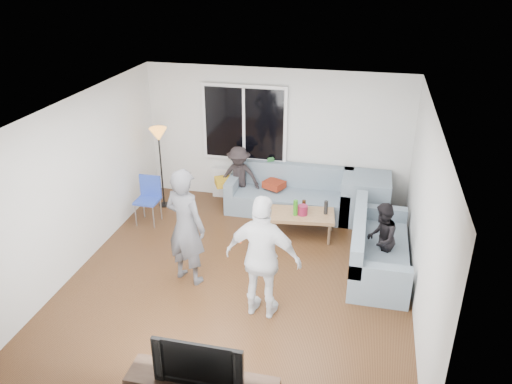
% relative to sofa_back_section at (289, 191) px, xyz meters
% --- Properties ---
extents(floor, '(5.00, 5.50, 0.04)m').
position_rel_sofa_back_section_xyz_m(floor, '(-0.35, -2.27, -0.45)').
color(floor, '#56351C').
rests_on(floor, ground).
extents(ceiling, '(5.00, 5.50, 0.04)m').
position_rel_sofa_back_section_xyz_m(ceiling, '(-0.35, -2.27, 2.20)').
color(ceiling, white).
rests_on(ceiling, ground).
extents(wall_back, '(5.00, 0.04, 2.60)m').
position_rel_sofa_back_section_xyz_m(wall_back, '(-0.35, 0.50, 0.88)').
color(wall_back, silver).
rests_on(wall_back, ground).
extents(wall_front, '(5.00, 0.04, 2.60)m').
position_rel_sofa_back_section_xyz_m(wall_front, '(-0.35, -5.04, 0.88)').
color(wall_front, silver).
rests_on(wall_front, ground).
extents(wall_left, '(0.04, 5.50, 2.60)m').
position_rel_sofa_back_section_xyz_m(wall_left, '(-2.87, -2.27, 0.88)').
color(wall_left, silver).
rests_on(wall_left, ground).
extents(wall_right, '(0.04, 5.50, 2.60)m').
position_rel_sofa_back_section_xyz_m(wall_right, '(2.17, -2.27, 0.88)').
color(wall_right, silver).
rests_on(wall_right, ground).
extents(window_frame, '(1.62, 0.06, 1.47)m').
position_rel_sofa_back_section_xyz_m(window_frame, '(-0.95, 0.42, 1.12)').
color(window_frame, white).
rests_on(window_frame, wall_back).
extents(window_glass, '(1.50, 0.02, 1.35)m').
position_rel_sofa_back_section_xyz_m(window_glass, '(-0.95, 0.38, 1.12)').
color(window_glass, black).
rests_on(window_glass, window_frame).
extents(window_mullion, '(0.05, 0.03, 1.35)m').
position_rel_sofa_back_section_xyz_m(window_mullion, '(-0.95, 0.37, 1.12)').
color(window_mullion, white).
rests_on(window_mullion, window_frame).
extents(radiator, '(1.30, 0.12, 0.62)m').
position_rel_sofa_back_section_xyz_m(radiator, '(-0.95, 0.38, -0.11)').
color(radiator, silver).
rests_on(radiator, floor).
extents(potted_plant, '(0.21, 0.17, 0.34)m').
position_rel_sofa_back_section_xyz_m(potted_plant, '(-0.44, 0.35, 0.37)').
color(potted_plant, '#2C6F32').
rests_on(potted_plant, radiator).
extents(vase, '(0.20, 0.20, 0.16)m').
position_rel_sofa_back_section_xyz_m(vase, '(-1.01, 0.35, 0.28)').
color(vase, white).
rests_on(vase, radiator).
extents(sofa_back_section, '(2.30, 0.85, 0.85)m').
position_rel_sofa_back_section_xyz_m(sofa_back_section, '(0.00, 0.00, 0.00)').
color(sofa_back_section, slate).
rests_on(sofa_back_section, floor).
extents(sofa_right_section, '(2.00, 0.85, 0.85)m').
position_rel_sofa_back_section_xyz_m(sofa_right_section, '(1.67, -1.58, 0.00)').
color(sofa_right_section, slate).
rests_on(sofa_right_section, floor).
extents(sofa_corner, '(0.85, 0.85, 0.85)m').
position_rel_sofa_back_section_xyz_m(sofa_corner, '(1.40, 0.00, 0.00)').
color(sofa_corner, slate).
rests_on(sofa_corner, floor).
extents(cushion_yellow, '(0.48, 0.46, 0.14)m').
position_rel_sofa_back_section_xyz_m(cushion_yellow, '(-1.22, -0.02, 0.09)').
color(cushion_yellow, gold).
rests_on(cushion_yellow, sofa_back_section).
extents(cushion_red, '(0.45, 0.43, 0.13)m').
position_rel_sofa_back_section_xyz_m(cushion_red, '(-0.29, 0.06, 0.09)').
color(cushion_red, maroon).
rests_on(cushion_red, sofa_back_section).
extents(coffee_table, '(1.16, 0.72, 0.40)m').
position_rel_sofa_back_section_xyz_m(coffee_table, '(0.36, -0.78, -0.22)').
color(coffee_table, '#AC8353').
rests_on(coffee_table, floor).
extents(pitcher, '(0.17, 0.17, 0.17)m').
position_rel_sofa_back_section_xyz_m(pitcher, '(0.38, -0.82, 0.06)').
color(pitcher, maroon).
rests_on(pitcher, coffee_table).
extents(side_chair, '(0.40, 0.40, 0.86)m').
position_rel_sofa_back_section_xyz_m(side_chair, '(-2.40, -0.99, 0.01)').
color(side_chair, '#2843B0').
rests_on(side_chair, floor).
extents(floor_lamp, '(0.32, 0.32, 1.56)m').
position_rel_sofa_back_section_xyz_m(floor_lamp, '(-2.40, -0.28, 0.36)').
color(floor_lamp, orange).
rests_on(floor_lamp, floor).
extents(player_left, '(0.75, 0.62, 1.79)m').
position_rel_sofa_back_section_xyz_m(player_left, '(-1.09, -2.50, 0.47)').
color(player_left, '#49494E').
rests_on(player_left, floor).
extents(player_right, '(1.06, 0.54, 1.74)m').
position_rel_sofa_back_section_xyz_m(player_right, '(0.16, -3.03, 0.45)').
color(player_right, silver).
rests_on(player_right, floor).
extents(spectator_right, '(0.50, 0.60, 1.14)m').
position_rel_sofa_back_section_xyz_m(spectator_right, '(1.67, -1.66, 0.15)').
color(spectator_right, black).
rests_on(spectator_right, floor).
extents(spectator_back, '(0.82, 0.52, 1.21)m').
position_rel_sofa_back_section_xyz_m(spectator_back, '(-0.97, 0.03, 0.18)').
color(spectator_back, black).
rests_on(spectator_back, floor).
extents(television, '(0.95, 0.12, 0.55)m').
position_rel_sofa_back_section_xyz_m(television, '(-0.12, -4.77, 0.29)').
color(television, black).
rests_on(television, tv_console).
extents(bottle_b, '(0.08, 0.08, 0.28)m').
position_rel_sofa_back_section_xyz_m(bottle_b, '(0.25, -0.86, 0.11)').
color(bottle_b, '#2D8317').
rests_on(bottle_b, coffee_table).
extents(bottle_e, '(0.07, 0.07, 0.24)m').
position_rel_sofa_back_section_xyz_m(bottle_e, '(0.76, -0.70, 0.10)').
color(bottle_e, black).
rests_on(bottle_e, coffee_table).
extents(bottle_c, '(0.07, 0.07, 0.19)m').
position_rel_sofa_back_section_xyz_m(bottle_c, '(0.37, -0.65, 0.07)').
color(bottle_c, black).
rests_on(bottle_c, coffee_table).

